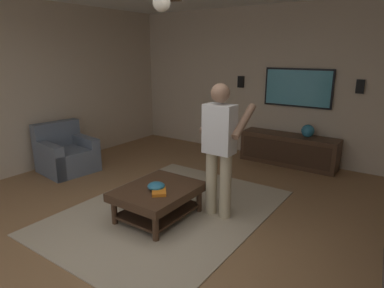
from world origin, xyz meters
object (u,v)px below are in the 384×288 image
object	(u,v)px
media_console	(288,150)
book	(159,192)
wall_speaker_left	(360,87)
wall_speaker_right	(241,82)
armchair	(66,155)
bowl	(156,186)
tv	(298,88)
remote_white	(156,186)
coffee_table	(158,196)
vase_round	(308,131)
person_standing	(220,143)

from	to	relation	value
media_console	book	size ratio (longest dim) A/B	7.73
media_console	book	distance (m)	3.07
wall_speaker_left	wall_speaker_right	bearing A→B (deg)	90.00
media_console	armchair	bearing A→B (deg)	-50.03
armchair	bowl	distance (m)	2.47
tv	remote_white	bearing A→B (deg)	-11.67
coffee_table	vase_round	xyz separation A→B (m)	(2.93, -0.91, 0.36)
armchair	wall_speaker_left	bearing A→B (deg)	41.79
book	wall_speaker_right	bearing A→B (deg)	149.83
person_standing	book	distance (m)	0.91
tv	vase_round	world-z (taller)	tv
tv	media_console	bearing A→B (deg)	-0.00
coffee_table	bowl	bearing A→B (deg)	-155.48
coffee_table	wall_speaker_left	xyz separation A→B (m)	(3.16, -1.60, 1.15)
tv	wall_speaker_right	distance (m)	1.13
remote_white	coffee_table	bearing A→B (deg)	30.17
coffee_table	media_console	world-z (taller)	media_console
armchair	remote_white	world-z (taller)	armchair
armchair	person_standing	world-z (taller)	person_standing
tv	coffee_table	bearing A→B (deg)	-10.87
coffee_table	book	size ratio (longest dim) A/B	4.55
coffee_table	bowl	xyz separation A→B (m)	(-0.06, -0.03, 0.15)
bowl	vase_round	xyz separation A→B (m)	(2.99, -0.88, 0.21)
media_console	wall_speaker_left	world-z (taller)	wall_speaker_left
armchair	book	bearing A→B (deg)	-4.46
media_console	wall_speaker_left	bearing A→B (deg)	104.30
coffee_table	remote_white	xyz separation A→B (m)	(0.01, 0.04, 0.12)
person_standing	wall_speaker_left	world-z (taller)	person_standing
vase_round	wall_speaker_right	size ratio (longest dim) A/B	1.00
book	media_console	bearing A→B (deg)	129.56
tv	bowl	size ratio (longest dim) A/B	5.86
wall_speaker_right	media_console	bearing A→B (deg)	-102.64
wall_speaker_right	vase_round	bearing A→B (deg)	-99.11
armchair	coffee_table	world-z (taller)	armchair
coffee_table	tv	xyz separation A→B (m)	(3.14, -0.60, 1.07)
armchair	bowl	size ratio (longest dim) A/B	4.38
bowl	remote_white	world-z (taller)	bowl
vase_round	person_standing	bearing A→B (deg)	172.07
bowl	media_console	bearing A→B (deg)	-11.03
person_standing	vase_round	bearing A→B (deg)	-7.57
remote_white	wall_speaker_right	bearing A→B (deg)	146.98
book	wall_speaker_left	size ratio (longest dim) A/B	1.00
media_console	book	xyz separation A→B (m)	(-3.02, 0.48, 0.14)
vase_round	remote_white	bearing A→B (deg)	161.94
armchair	tv	xyz separation A→B (m)	(2.75, -3.00, 1.08)
vase_round	wall_speaker_left	world-z (taller)	wall_speaker_left
armchair	vase_round	distance (m)	4.18
coffee_table	vase_round	distance (m)	3.09
media_console	bowl	distance (m)	3.02
armchair	vase_round	xyz separation A→B (m)	(2.53, -3.30, 0.38)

